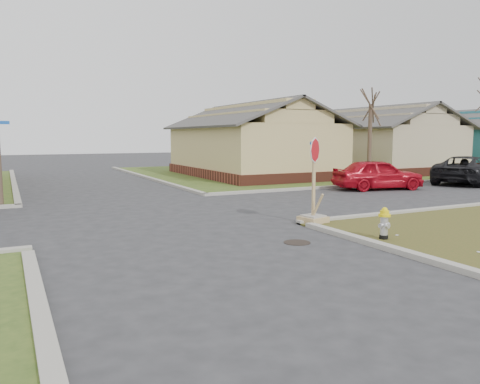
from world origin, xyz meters
name	(u,v)px	position (x,y,z in m)	size (l,w,h in m)	color
ground	(204,248)	(0.00, 0.00, 0.00)	(120.00, 120.00, 0.00)	#2B2C2E
verge_far_right	(378,168)	(22.00, 18.00, 0.03)	(37.00, 19.00, 0.05)	#344C1B
curbs	(145,215)	(0.00, 5.00, 0.00)	(80.00, 40.00, 0.12)	#9D998E
manhole	(297,242)	(2.20, -0.50, 0.01)	(0.64, 0.64, 0.01)	black
side_house_yellow	(251,141)	(10.00, 16.50, 2.19)	(7.60, 11.60, 4.70)	brown
side_house_tan	(373,141)	(20.00, 16.50, 2.19)	(7.60, 11.60, 4.70)	brown
side_house_teal	(466,140)	(30.00, 16.50, 2.19)	(7.60, 11.60, 4.70)	brown
tree_mid_right	(370,143)	(14.00, 10.20, 2.15)	(0.22, 0.22, 4.20)	#3E3024
fire_hydrant	(384,221)	(4.20, -1.27, 0.48)	(0.29, 0.29, 0.78)	black
stop_sign	(313,204)	(3.95, 1.31, 0.58)	(0.70, 0.68, 2.45)	tan
red_sedan	(378,174)	(11.83, 7.16, 0.72)	(1.71, 4.25, 1.45)	#B30C1B
dark_pickup	(466,170)	(18.01, 7.16, 0.73)	(2.44, 5.29, 1.47)	black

